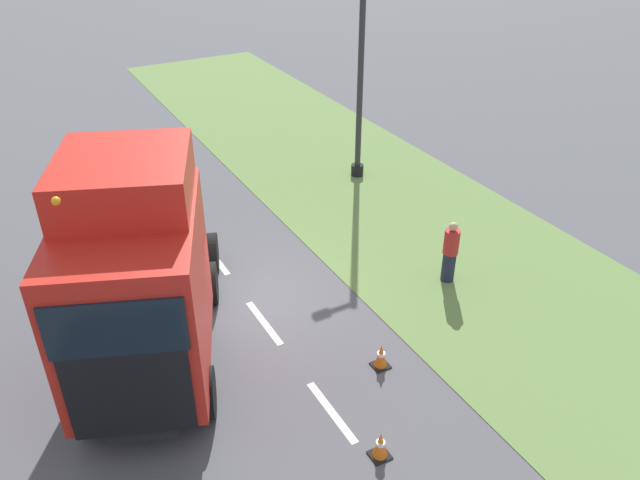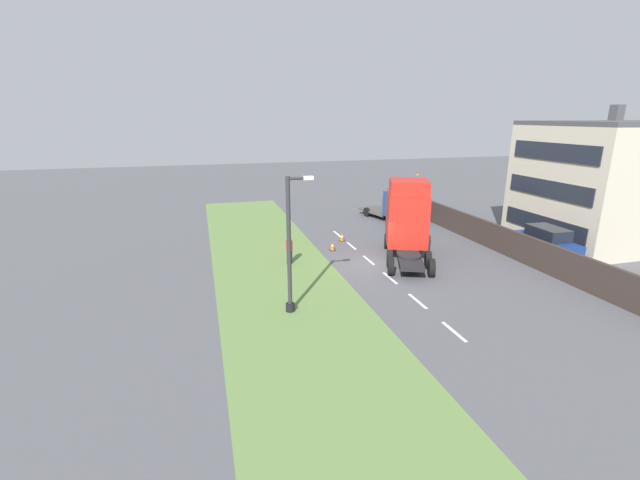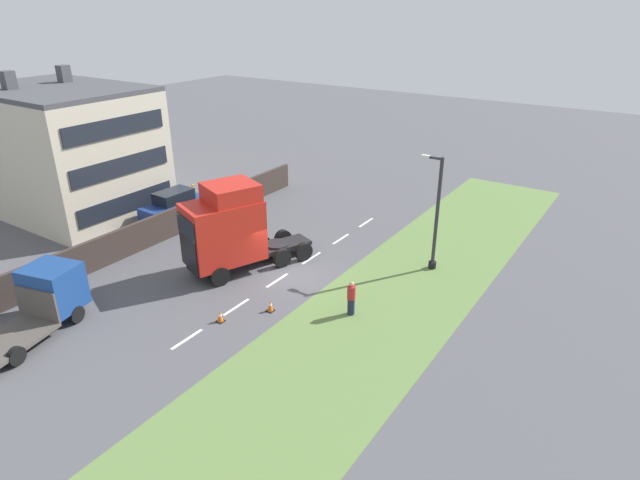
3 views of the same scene
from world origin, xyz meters
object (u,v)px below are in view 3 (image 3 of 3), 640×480
Objects in this scene: lorry_cab at (228,229)px; lamp_post at (435,221)px; parked_car at (174,207)px; traffic_cone_lead at (220,316)px; traffic_cone_trailing at (270,306)px; flatbed_truck at (46,296)px; pedestrian at (351,299)px.

lorry_cab is 1.17× the size of lamp_post.
lamp_post is at bearing -167.98° from parked_car.
traffic_cone_trailing is (-1.34, -1.99, 0.00)m from traffic_cone_lead.
parked_car is at bearing -33.81° from traffic_cone_lead.
flatbed_truck is at bearing 89.99° from lorry_cab.
lorry_cab is 8.75m from parked_car.
lamp_post reaches higher than traffic_cone_trailing.
lamp_post reaches higher than traffic_cone_lead.
lorry_cab is 5.26m from traffic_cone_trailing.
parked_car is 17.26m from lamp_post.
traffic_cone_trailing is at bearing -124.09° from traffic_cone_lead.
flatbed_truck is 3.45× the size of pedestrian.
traffic_cone_lead is (-6.32, -4.33, -1.12)m from flatbed_truck.
parked_car reaches higher than pedestrian.
parked_car reaches higher than traffic_cone_lead.
lorry_cab is at bearing 54.45° from flatbed_truck.
lamp_post is (-16.89, -3.05, 1.76)m from parked_car.
lamp_post is 9.90m from traffic_cone_trailing.
traffic_cone_trailing is (3.33, 1.87, -0.56)m from pedestrian.
parked_car is 13.21m from traffic_cone_lead.
traffic_cone_lead is at bearing 147.97° from parked_car.
lorry_cab is 12.59× the size of traffic_cone_trailing.
lorry_cab reaches higher than traffic_cone_lead.
lamp_post reaches higher than parked_car.
pedestrian is at bearing 22.85° from flatbed_truck.
parked_car is (7.97, -3.32, -1.45)m from lorry_cab.
lorry_cab is at bearing -53.33° from traffic_cone_lead.
lorry_cab is at bearing 35.53° from lamp_post.
lamp_post reaches higher than flatbed_truck.
lorry_cab is 7.84m from pedestrian.
flatbed_truck reaches higher than pedestrian.
traffic_cone_trailing is at bearing 29.32° from pedestrian.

